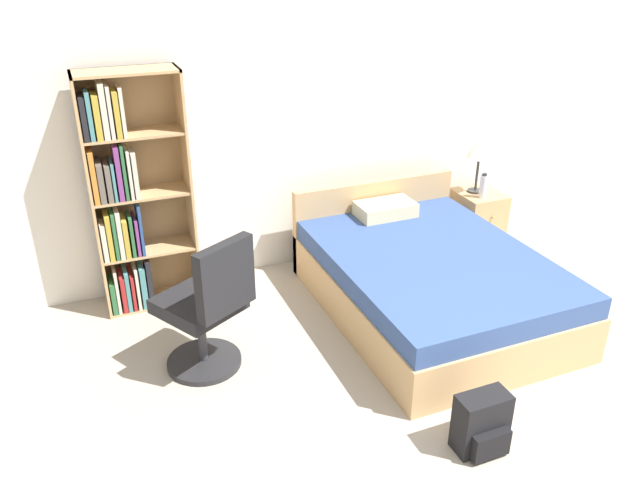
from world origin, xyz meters
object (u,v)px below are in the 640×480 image
object	(u,v)px
office_chair	(208,309)
water_bottle	(483,186)
table_lamp	(480,151)
bed	(427,279)
nightstand	(477,218)
backpack_black	(482,424)
bookshelf	(128,199)

from	to	relation	value
office_chair	water_bottle	bearing A→B (deg)	17.28
table_lamp	water_bottle	size ratio (longest dim) A/B	2.16
bed	water_bottle	size ratio (longest dim) A/B	8.84
nightstand	water_bottle	distance (m)	0.40
office_chair	table_lamp	world-z (taller)	table_lamp
nightstand	table_lamp	xyz separation A→B (m)	(-0.03, 0.04, 0.67)
office_chair	table_lamp	size ratio (longest dim) A/B	1.99
nightstand	water_bottle	size ratio (longest dim) A/B	2.24
table_lamp	water_bottle	world-z (taller)	table_lamp
nightstand	water_bottle	xyz separation A→B (m)	(-0.06, -0.11, 0.38)
bed	nightstand	distance (m)	1.37
nightstand	table_lamp	bearing A→B (deg)	126.17
backpack_black	office_chair	bearing A→B (deg)	133.46
bed	table_lamp	bearing A→B (deg)	40.44
nightstand	table_lamp	size ratio (longest dim) A/B	1.04
water_bottle	bookshelf	bearing A→B (deg)	176.14
bed	backpack_black	size ratio (longest dim) A/B	5.69
bookshelf	table_lamp	size ratio (longest dim) A/B	3.65
water_bottle	office_chair	bearing A→B (deg)	-162.72
nightstand	backpack_black	world-z (taller)	nightstand
bookshelf	backpack_black	size ratio (longest dim) A/B	5.08
nightstand	backpack_black	distance (m)	2.80
bed	table_lamp	size ratio (longest dim) A/B	4.08
bookshelf	backpack_black	xyz separation A→B (m)	(1.58, -2.40, -0.74)
bookshelf	bed	size ratio (longest dim) A/B	0.89
water_bottle	backpack_black	size ratio (longest dim) A/B	0.64
office_chair	backpack_black	xyz separation A→B (m)	(1.26, -1.33, -0.31)
bookshelf	water_bottle	size ratio (longest dim) A/B	7.90
table_lamp	backpack_black	distance (m)	2.91
office_chair	nightstand	world-z (taller)	office_chair
table_lamp	office_chair	bearing A→B (deg)	-160.15
bookshelf	office_chair	bearing A→B (deg)	-73.23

